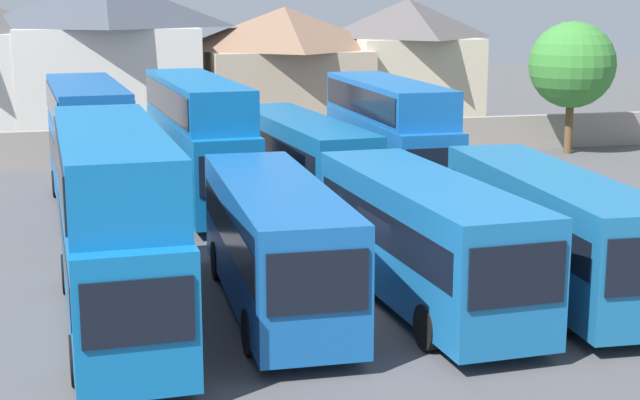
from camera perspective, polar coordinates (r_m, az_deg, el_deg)
name	(u,v)px	position (r m, az deg, el deg)	size (l,w,h in m)	color
ground	(239,182)	(42.98, -4.79, 1.04)	(140.00, 140.00, 0.00)	#4C4C4F
depot_boundary_wall	(220,143)	(48.52, -5.91, 3.36)	(56.00, 0.50, 1.80)	gray
bus_1	(114,218)	(24.18, -12.04, -1.02)	(2.91, 11.04, 5.00)	#0F61A5
bus_2	(275,238)	(25.26, -2.68, -2.26)	(2.72, 10.25, 3.39)	#15549F
bus_3	(424,234)	(25.71, 6.13, -2.01)	(3.15, 10.38, 3.43)	#1861A0
bus_4	(550,225)	(27.52, 13.43, -1.43)	(2.94, 10.74, 3.35)	#186196
bus_5	(88,140)	(37.77, -13.50, 3.47)	(3.22, 10.57, 4.90)	#13529C
bus_6	(198,135)	(37.97, -7.21, 3.82)	(3.16, 11.64, 4.98)	#0E60A7
bus_7	(302,153)	(39.10, -1.05, 2.78)	(3.49, 11.96, 3.28)	#105C99
bus_8	(388,132)	(39.52, 4.06, 4.02)	(2.65, 10.60, 4.75)	#145AA7
house_terrace_centre	(108,59)	(55.07, -12.40, 8.12)	(10.20, 6.57, 9.15)	silver
house_terrace_right	(285,71)	(56.62, -2.09, 7.62)	(9.48, 7.59, 7.48)	tan
house_terrace_far_right	(407,64)	(59.31, 5.15, 8.01)	(7.71, 7.78, 7.94)	beige
tree_left_of_lot	(572,65)	(51.87, 14.65, 7.71)	(4.45, 4.45, 6.84)	brown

